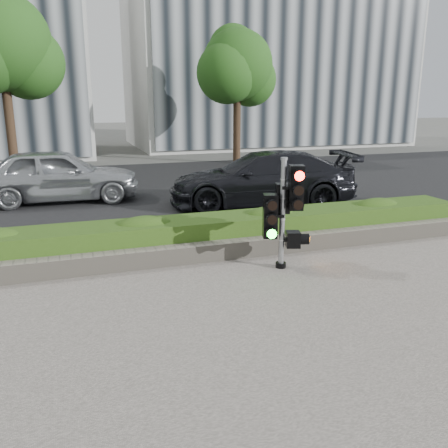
# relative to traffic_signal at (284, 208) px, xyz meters

# --- Properties ---
(ground) EXTENTS (120.00, 120.00, 0.00)m
(ground) POSITION_rel_traffic_signal_xyz_m (-1.09, -1.09, -1.16)
(ground) COLOR #51514C
(ground) RESTS_ON ground
(sidewalk) EXTENTS (16.00, 11.00, 0.03)m
(sidewalk) POSITION_rel_traffic_signal_xyz_m (-1.09, -3.59, -1.14)
(sidewalk) COLOR #9E9389
(sidewalk) RESTS_ON ground
(road) EXTENTS (60.00, 13.00, 0.02)m
(road) POSITION_rel_traffic_signal_xyz_m (-1.09, 8.91, -1.15)
(road) COLOR black
(road) RESTS_ON ground
(curb) EXTENTS (60.00, 0.25, 0.12)m
(curb) POSITION_rel_traffic_signal_xyz_m (-1.09, 2.06, -1.10)
(curb) COLOR gray
(curb) RESTS_ON ground
(stone_wall) EXTENTS (12.00, 0.32, 0.34)m
(stone_wall) POSITION_rel_traffic_signal_xyz_m (-1.09, 0.81, -0.96)
(stone_wall) COLOR gray
(stone_wall) RESTS_ON sidewalk
(hedge) EXTENTS (12.00, 1.00, 0.68)m
(hedge) POSITION_rel_traffic_signal_xyz_m (-1.09, 1.46, -0.79)
(hedge) COLOR #5A8B2A
(hedge) RESTS_ON sidewalk
(building_right) EXTENTS (18.00, 10.00, 12.00)m
(building_right) POSITION_rel_traffic_signal_xyz_m (9.91, 23.91, 4.84)
(building_right) COLOR #B7B7B2
(building_right) RESTS_ON ground
(tree_left) EXTENTS (4.61, 4.03, 7.34)m
(tree_left) POSITION_rel_traffic_signal_xyz_m (-5.61, 13.47, 3.89)
(tree_left) COLOR black
(tree_left) RESTS_ON ground
(tree_right) EXTENTS (4.10, 3.58, 6.53)m
(tree_right) POSITION_rel_traffic_signal_xyz_m (4.39, 14.47, 3.32)
(tree_right) COLOR black
(tree_right) RESTS_ON ground
(traffic_signal) EXTENTS (0.75, 0.62, 2.04)m
(traffic_signal) POSITION_rel_traffic_signal_xyz_m (0.00, 0.00, 0.00)
(traffic_signal) COLOR black
(traffic_signal) RESTS_ON sidewalk
(car_silver) EXTENTS (4.86, 2.11, 1.63)m
(car_silver) POSITION_rel_traffic_signal_xyz_m (-3.91, 7.52, -0.32)
(car_silver) COLOR #AFB3B7
(car_silver) RESTS_ON road
(car_dark) EXTENTS (5.74, 3.21, 1.57)m
(car_dark) POSITION_rel_traffic_signal_xyz_m (1.77, 5.12, -0.35)
(car_dark) COLOR black
(car_dark) RESTS_ON road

